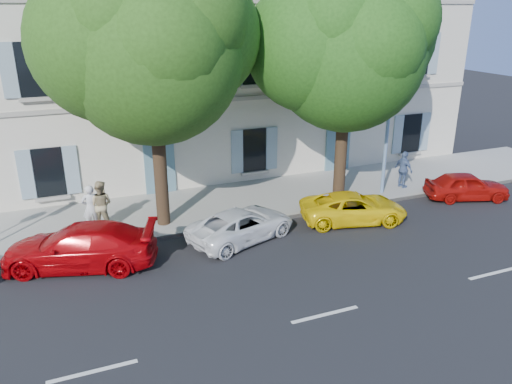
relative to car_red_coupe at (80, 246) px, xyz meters
name	(u,v)px	position (x,y,z in m)	size (l,w,h in m)	color
ground	(267,251)	(5.88, -1.27, -0.69)	(90.00, 90.00, 0.00)	black
sidewalk	(225,204)	(5.88, 3.18, -0.62)	(36.00, 4.50, 0.15)	#A09E96
kerb	(243,224)	(5.88, 1.01, -0.61)	(36.00, 0.16, 0.16)	#9E998E
building	(184,47)	(5.88, 8.93, 5.31)	(28.00, 7.00, 12.00)	beige
car_red_coupe	(80,246)	(0.00, 0.00, 0.00)	(1.94, 4.77, 1.38)	#AD040A
car_white_coupe	(242,225)	(5.42, -0.06, -0.13)	(1.85, 4.02, 1.12)	white
car_yellow_supercar	(354,208)	(9.95, -0.16, -0.13)	(1.87, 4.05, 1.12)	yellow
car_red_hatchback	(467,186)	(15.74, 0.08, -0.10)	(1.39, 3.46, 1.18)	#9F0E09
tree_left	(152,54)	(3.08, 2.04, 5.62)	(6.18, 6.18, 9.58)	#3A2819
tree_right	(347,54)	(10.46, 1.81, 5.39)	(6.01, 6.01, 9.25)	#3A2819
street_lamp	(393,99)	(12.62, 1.60, 3.59)	(0.27, 1.55, 7.29)	#7293BF
pedestrian_a	(91,208)	(0.56, 2.41, 0.32)	(0.63, 0.41, 1.72)	silver
pedestrian_b	(101,205)	(0.92, 2.48, 0.36)	(0.88, 0.68, 1.81)	tan
pedestrian_c	(404,170)	(13.88, 1.99, 0.29)	(0.97, 0.41, 1.66)	slate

